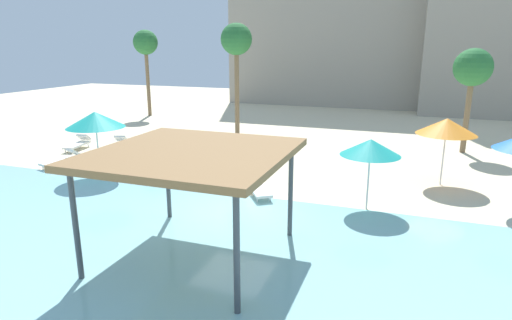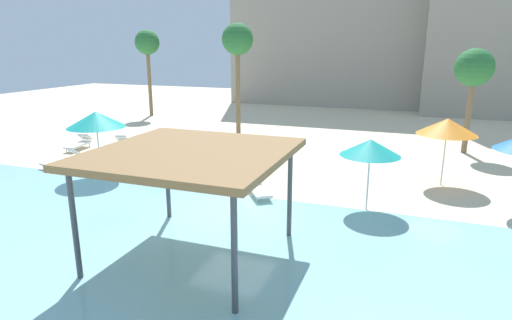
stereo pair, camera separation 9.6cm
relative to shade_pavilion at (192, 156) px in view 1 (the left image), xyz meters
name	(u,v)px [view 1 (the left image)]	position (x,y,z in m)	size (l,w,h in m)	color
ground_plane	(233,210)	(-0.33, 3.38, -2.77)	(80.00, 80.00, 0.00)	beige
lagoon_water	(146,288)	(-0.33, -1.87, -2.75)	(44.00, 13.50, 0.04)	#8CC6CC
shade_pavilion	(192,156)	(0.00, 0.00, 0.00)	(4.78, 4.78, 2.93)	#42474C
beach_umbrella_orange_0	(447,126)	(6.50, 8.92, -0.37)	(2.32, 2.32, 2.72)	silver
beach_umbrella_teal_1	(95,120)	(-7.24, 5.01, -0.27)	(2.41, 2.41, 2.83)	silver
beach_umbrella_teal_3	(371,147)	(3.95, 5.08, -0.57)	(2.02, 2.02, 2.48)	silver
lounge_chair_1	(173,146)	(-6.62, 10.06, -2.44)	(1.08, 1.99, 0.74)	white
lounge_chair_2	(118,144)	(-9.60, 9.30, -2.44)	(1.18, 1.99, 0.74)	white
lounge_chair_3	(257,186)	(-0.10, 5.17, -2.44)	(1.57, 1.90, 0.74)	white
lounge_chair_4	(64,159)	(-10.02, 5.85, -2.44)	(1.11, 1.99, 0.74)	white
lounge_chair_5	(78,143)	(-11.82, 8.84, -2.44)	(0.92, 1.97, 0.74)	white
palm_tree_0	(146,45)	(-14.78, 20.22, 2.79)	(1.90, 1.90, 6.68)	brown
palm_tree_1	(473,69)	(7.87, 15.19, 1.55)	(1.90, 1.90, 5.37)	brown
palm_tree_2	(236,42)	(-5.13, 15.41, 2.91)	(1.90, 1.90, 6.81)	brown
hotel_block_0	(343,20)	(-1.86, 34.82, 5.10)	(20.09, 9.95, 15.74)	#9E9384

